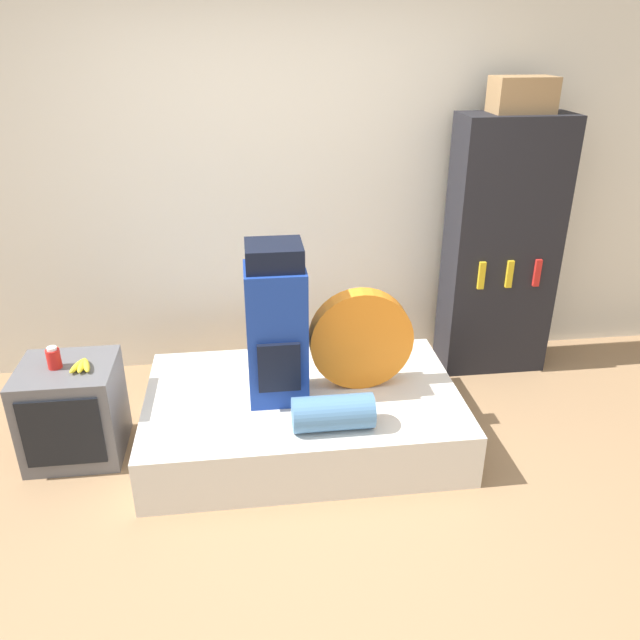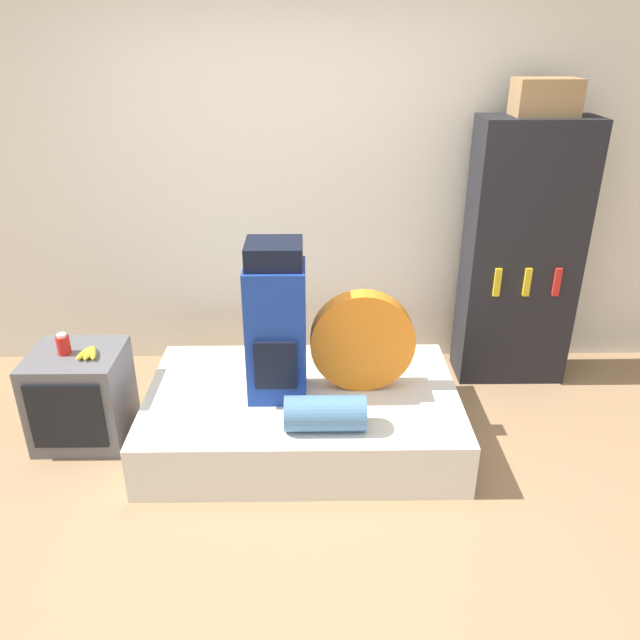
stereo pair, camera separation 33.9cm
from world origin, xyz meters
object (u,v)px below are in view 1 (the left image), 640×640
(tent_bag, at_px, (361,339))
(cardboard_box, at_px, (523,95))
(sleeping_roll, at_px, (333,413))
(backpack, at_px, (276,326))
(canister, at_px, (54,358))
(bookshelf, at_px, (501,249))
(television, at_px, (73,411))

(tent_bag, height_order, cardboard_box, cardboard_box)
(cardboard_box, bearing_deg, sleeping_roll, -139.04)
(backpack, xyz_separation_m, tent_bag, (0.48, 0.06, -0.14))
(backpack, height_order, canister, backpack)
(bookshelf, bearing_deg, tent_bag, -146.81)
(sleeping_roll, distance_m, bookshelf, 1.78)
(cardboard_box, bearing_deg, backpack, -153.52)
(tent_bag, xyz_separation_m, sleeping_roll, (-0.22, -0.42, -0.20))
(sleeping_roll, relative_size, television, 0.76)
(sleeping_roll, bearing_deg, bookshelf, 40.94)
(backpack, relative_size, canister, 7.25)
(cardboard_box, bearing_deg, tent_bag, -146.67)
(backpack, distance_m, canister, 1.20)
(sleeping_roll, height_order, bookshelf, bookshelf)
(sleeping_roll, relative_size, bookshelf, 0.24)
(canister, distance_m, bookshelf, 2.86)
(backpack, distance_m, cardboard_box, 2.07)
(canister, height_order, bookshelf, bookshelf)
(backpack, xyz_separation_m, television, (-1.15, 0.05, -0.48))
(tent_bag, relative_size, sleeping_roll, 1.40)
(sleeping_roll, distance_m, canister, 1.52)
(backpack, distance_m, television, 1.24)
(television, bearing_deg, backpack, -2.28)
(tent_bag, bearing_deg, canister, -179.47)
(bookshelf, relative_size, cardboard_box, 4.70)
(backpack, bearing_deg, tent_bag, 7.66)
(television, xyz_separation_m, canister, (-0.04, 0.00, 0.34))
(backpack, distance_m, bookshelf, 1.74)
(sleeping_roll, height_order, television, television)
(cardboard_box, bearing_deg, television, -164.83)
(canister, bearing_deg, bookshelf, 14.69)
(backpack, relative_size, cardboard_box, 2.42)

